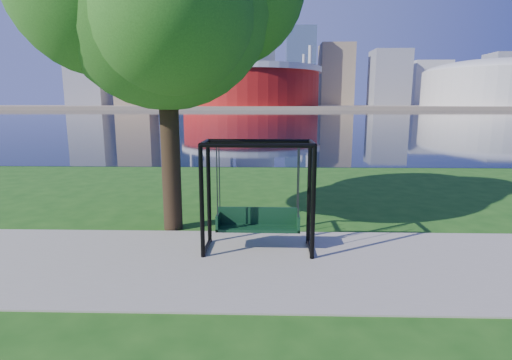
{
  "coord_description": "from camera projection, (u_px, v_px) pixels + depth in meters",
  "views": [
    {
      "loc": [
        -0.07,
        -8.12,
        3.19
      ],
      "look_at": [
        -0.29,
        0.0,
        1.64
      ],
      "focal_mm": 28.0,
      "sensor_mm": 36.0,
      "label": 1
    }
  ],
  "objects": [
    {
      "name": "swing",
      "position": [
        258.0,
        199.0,
        8.61
      ],
      "size": [
        2.38,
        1.05,
        2.43
      ],
      "rotation": [
        0.0,
        0.0,
        -0.01
      ],
      "color": "black",
      "rests_on": "ground"
    },
    {
      "name": "skyline",
      "position": [
        262.0,
        62.0,
        315.56
      ],
      "size": [
        392.0,
        66.0,
        96.5
      ],
      "color": "gray",
      "rests_on": "far_bank"
    },
    {
      "name": "ground",
      "position": [
        270.0,
        255.0,
        8.57
      ],
      "size": [
        900.0,
        900.0,
        0.0
      ],
      "primitive_type": "plane",
      "color": "#1E5114",
      "rests_on": "ground"
    },
    {
      "name": "river",
      "position": [
        267.0,
        116.0,
        108.72
      ],
      "size": [
        900.0,
        180.0,
        0.02
      ],
      "primitive_type": "cube",
      "color": "black",
      "rests_on": "ground"
    },
    {
      "name": "arena",
      "position": [
        499.0,
        82.0,
        232.65
      ],
      "size": [
        84.0,
        84.0,
        26.56
      ],
      "color": "beige",
      "rests_on": "far_bank"
    },
    {
      "name": "path",
      "position": [
        270.0,
        263.0,
        8.08
      ],
      "size": [
        120.0,
        4.0,
        0.03
      ],
      "primitive_type": "cube",
      "color": "#9E937F",
      "rests_on": "ground"
    },
    {
      "name": "far_bank",
      "position": [
        267.0,
        107.0,
        308.83
      ],
      "size": [
        900.0,
        228.0,
        2.0
      ],
      "primitive_type": "cube",
      "color": "#937F60",
      "rests_on": "ground"
    },
    {
      "name": "stadium",
      "position": [
        251.0,
        85.0,
        236.91
      ],
      "size": [
        83.0,
        83.0,
        32.0
      ],
      "color": "maroon",
      "rests_on": "far_bank"
    }
  ]
}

